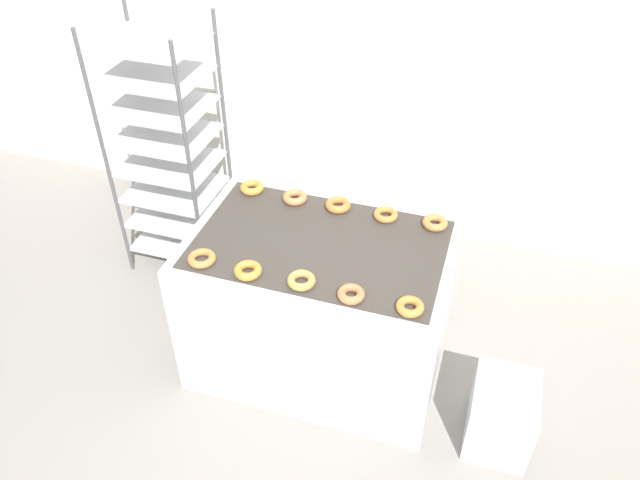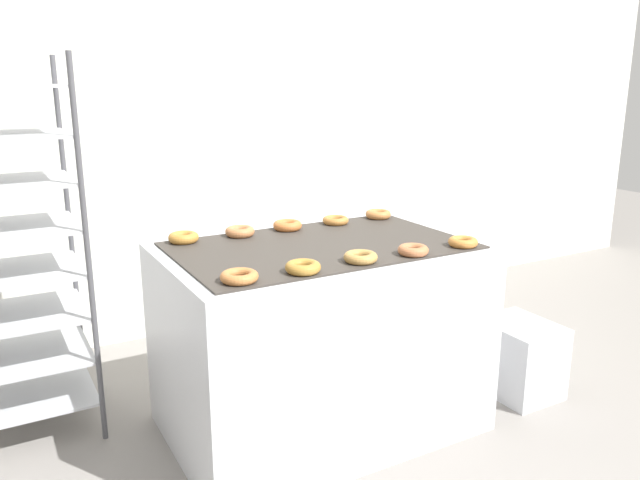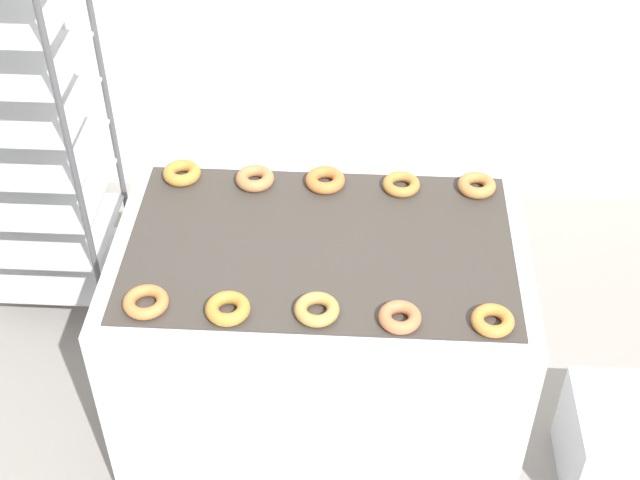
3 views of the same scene
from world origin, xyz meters
name	(u,v)px [view 2 (image 2 of 3)]	position (x,y,z in m)	size (l,w,h in m)	color
wall_back	(205,107)	(0.00, 2.12, 1.40)	(8.00, 0.05, 2.80)	silver
fryer_machine	(320,337)	(0.00, 0.69, 0.43)	(1.35, 0.88, 0.87)	silver
baking_rack_cart	(8,251)	(-1.19, 1.30, 0.85)	(0.59, 0.51, 1.67)	#4C4C51
glaze_bin	(519,358)	(1.03, 0.46, 0.19)	(0.31, 0.38, 0.37)	silver
donut_near_leftmost	(239,277)	(-0.50, 0.38, 0.89)	(0.14, 0.14, 0.04)	#B36F38
donut_near_left	(303,267)	(-0.25, 0.37, 0.89)	(0.13, 0.13, 0.04)	#A8772F
donut_near_center	(361,257)	(0.01, 0.38, 0.89)	(0.13, 0.13, 0.04)	#AD8141
donut_near_right	(413,250)	(0.25, 0.36, 0.89)	(0.13, 0.13, 0.04)	#AF6940
donut_near_rightmost	(463,242)	(0.52, 0.36, 0.89)	(0.13, 0.13, 0.04)	#BD7734
donut_far_leftmost	(184,237)	(-0.50, 1.02, 0.89)	(0.13, 0.13, 0.04)	#B37831
donut_far_left	(240,231)	(-0.25, 1.00, 0.89)	(0.13, 0.13, 0.04)	#B06F42
donut_far_center	(287,225)	(0.00, 1.01, 0.89)	(0.14, 0.14, 0.04)	#BE6A33
donut_far_right	(336,220)	(0.26, 1.00, 0.89)	(0.13, 0.13, 0.04)	#AE7133
donut_far_rightmost	(378,214)	(0.52, 1.01, 0.89)	(0.13, 0.13, 0.04)	#B3723B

